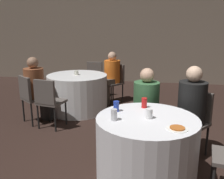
{
  "coord_description": "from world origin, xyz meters",
  "views": [
    {
      "loc": [
        -0.14,
        -2.64,
        1.72
      ],
      "look_at": [
        -0.72,
        0.68,
        0.85
      ],
      "focal_mm": 40.0,
      "sensor_mm": 36.0,
      "label": 1
    }
  ],
  "objects_px": {
    "table_near": "(146,150)",
    "chair_far_south": "(48,99)",
    "person_orange_shirt": "(110,77)",
    "pizza_plate_near": "(177,128)",
    "person_floral_shirt": "(38,89)",
    "chair_near_northeast": "(194,116)",
    "chair_far_southwest": "(30,95)",
    "soda_can_blue": "(116,106)",
    "soda_can_red": "(144,103)",
    "soda_can_silver": "(114,115)",
    "person_green_jacket": "(146,108)",
    "chair_far_north": "(94,76)",
    "person_black_shirt": "(189,112)",
    "chair_near_north": "(146,109)",
    "table_far": "(78,93)",
    "chair_far_northeast": "(115,79)"
  },
  "relations": [
    {
      "from": "pizza_plate_near",
      "to": "person_floral_shirt",
      "type": "bearing_deg",
      "value": 142.49
    },
    {
      "from": "table_far",
      "to": "chair_far_south",
      "type": "distance_m",
      "value": 1.03
    },
    {
      "from": "table_near",
      "to": "chair_far_north",
      "type": "height_order",
      "value": "chair_far_north"
    },
    {
      "from": "chair_far_north",
      "to": "soda_can_silver",
      "type": "xyz_separation_m",
      "value": [
        1.06,
        -3.34,
        0.28
      ]
    },
    {
      "from": "chair_near_northeast",
      "to": "chair_far_south",
      "type": "relative_size",
      "value": 1.0
    },
    {
      "from": "pizza_plate_near",
      "to": "table_near",
      "type": "bearing_deg",
      "value": 139.98
    },
    {
      "from": "chair_far_north",
      "to": "chair_far_northeast",
      "type": "height_order",
      "value": "same"
    },
    {
      "from": "person_orange_shirt",
      "to": "chair_far_north",
      "type": "bearing_deg",
      "value": 3.22
    },
    {
      "from": "chair_near_north",
      "to": "soda_can_silver",
      "type": "relative_size",
      "value": 7.13
    },
    {
      "from": "chair_far_northeast",
      "to": "chair_far_south",
      "type": "distance_m",
      "value": 1.96
    },
    {
      "from": "chair_far_northeast",
      "to": "chair_far_south",
      "type": "bearing_deg",
      "value": 104.66
    },
    {
      "from": "soda_can_silver",
      "to": "person_floral_shirt",
      "type": "bearing_deg",
      "value": 135.33
    },
    {
      "from": "chair_far_northeast",
      "to": "person_floral_shirt",
      "type": "height_order",
      "value": "person_floral_shirt"
    },
    {
      "from": "chair_far_northeast",
      "to": "soda_can_blue",
      "type": "bearing_deg",
      "value": 139.83
    },
    {
      "from": "chair_far_south",
      "to": "table_near",
      "type": "bearing_deg",
      "value": -24.65
    },
    {
      "from": "table_far",
      "to": "chair_far_southwest",
      "type": "distance_m",
      "value": 1.03
    },
    {
      "from": "person_floral_shirt",
      "to": "table_near",
      "type": "bearing_deg",
      "value": 0.01
    },
    {
      "from": "person_green_jacket",
      "to": "pizza_plate_near",
      "type": "bearing_deg",
      "value": 104.7
    },
    {
      "from": "table_near",
      "to": "soda_can_blue",
      "type": "relative_size",
      "value": 9.14
    },
    {
      "from": "chair_far_south",
      "to": "person_black_shirt",
      "type": "relative_size",
      "value": 0.71
    },
    {
      "from": "chair_far_south",
      "to": "soda_can_blue",
      "type": "bearing_deg",
      "value": -27.52
    },
    {
      "from": "chair_far_southwest",
      "to": "soda_can_red",
      "type": "distance_m",
      "value": 2.32
    },
    {
      "from": "person_floral_shirt",
      "to": "chair_near_northeast",
      "type": "bearing_deg",
      "value": 20.73
    },
    {
      "from": "chair_far_southwest",
      "to": "pizza_plate_near",
      "type": "distance_m",
      "value": 2.92
    },
    {
      "from": "chair_far_north",
      "to": "chair_far_southwest",
      "type": "distance_m",
      "value": 1.95
    },
    {
      "from": "soda_can_red",
      "to": "chair_far_north",
      "type": "bearing_deg",
      "value": 115.23
    },
    {
      "from": "chair_near_north",
      "to": "chair_far_north",
      "type": "height_order",
      "value": "same"
    },
    {
      "from": "chair_far_north",
      "to": "person_black_shirt",
      "type": "xyz_separation_m",
      "value": [
        1.92,
        -2.58,
        0.1
      ]
    },
    {
      "from": "chair_far_southwest",
      "to": "soda_can_blue",
      "type": "distance_m",
      "value": 2.15
    },
    {
      "from": "chair_near_north",
      "to": "chair_far_south",
      "type": "xyz_separation_m",
      "value": [
        -1.64,
        0.25,
        0.0
      ]
    },
    {
      "from": "chair_far_south",
      "to": "soda_can_blue",
      "type": "distance_m",
      "value": 1.71
    },
    {
      "from": "person_green_jacket",
      "to": "table_near",
      "type": "bearing_deg",
      "value": 90.0
    },
    {
      "from": "chair_far_north",
      "to": "chair_far_south",
      "type": "xyz_separation_m",
      "value": [
        -0.28,
        -2.0,
        0.0
      ]
    },
    {
      "from": "person_orange_shirt",
      "to": "chair_near_north",
      "type": "bearing_deg",
      "value": 155.4
    },
    {
      "from": "person_floral_shirt",
      "to": "soda_can_silver",
      "type": "xyz_separation_m",
      "value": [
        1.67,
        -1.65,
        0.2
      ]
    },
    {
      "from": "chair_near_north",
      "to": "soda_can_red",
      "type": "xyz_separation_m",
      "value": [
        -0.0,
        -0.61,
        0.28
      ]
    },
    {
      "from": "chair_far_northeast",
      "to": "chair_far_southwest",
      "type": "bearing_deg",
      "value": 91.62
    },
    {
      "from": "chair_far_north",
      "to": "person_orange_shirt",
      "type": "xyz_separation_m",
      "value": [
        0.47,
        -0.36,
        0.07
      ]
    },
    {
      "from": "person_green_jacket",
      "to": "person_black_shirt",
      "type": "bearing_deg",
      "value": 159.51
    },
    {
      "from": "person_orange_shirt",
      "to": "soda_can_silver",
      "type": "bearing_deg",
      "value": 141.57
    },
    {
      "from": "table_near",
      "to": "soda_can_red",
      "type": "xyz_separation_m",
      "value": [
        -0.05,
        0.35,
        0.44
      ]
    },
    {
      "from": "table_far",
      "to": "chair_far_southwest",
      "type": "bearing_deg",
      "value": -127.15
    },
    {
      "from": "chair_far_southwest",
      "to": "chair_far_north",
      "type": "bearing_deg",
      "value": 106.08
    },
    {
      "from": "person_black_shirt",
      "to": "soda_can_silver",
      "type": "relative_size",
      "value": 10.07
    },
    {
      "from": "person_orange_shirt",
      "to": "pizza_plate_near",
      "type": "relative_size",
      "value": 5.48
    },
    {
      "from": "table_near",
      "to": "table_far",
      "type": "distance_m",
      "value": 2.66
    },
    {
      "from": "chair_far_north",
      "to": "pizza_plate_near",
      "type": "relative_size",
      "value": 4.1
    },
    {
      "from": "table_near",
      "to": "chair_far_south",
      "type": "distance_m",
      "value": 2.08
    },
    {
      "from": "person_orange_shirt",
      "to": "chair_far_south",
      "type": "bearing_deg",
      "value": 105.89
    },
    {
      "from": "soda_can_red",
      "to": "soda_can_silver",
      "type": "height_order",
      "value": "same"
    }
  ]
}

